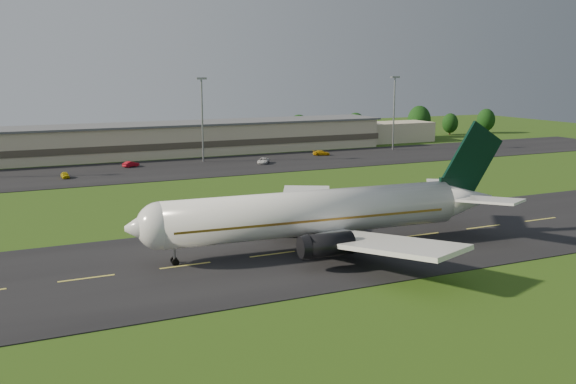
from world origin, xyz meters
name	(u,v)px	position (x,y,z in m)	size (l,w,h in m)	color
ground	(350,245)	(0.00, 0.00, 0.00)	(360.00, 360.00, 0.00)	#264711
taxiway	(350,244)	(0.00, 0.00, 0.05)	(220.00, 30.00, 0.10)	black
apron	(193,168)	(0.00, 72.00, 0.05)	(260.00, 30.00, 0.10)	black
airliner	(319,213)	(-4.62, -0.06, 4.66)	(51.30, 42.09, 15.57)	white
terminal	(190,139)	(6.40, 96.18, 3.99)	(145.00, 16.00, 8.40)	#BCAA8F
light_mast_centre	(202,109)	(5.00, 80.00, 12.74)	(2.40, 1.20, 20.35)	gray
light_mast_east	(394,104)	(60.00, 80.00, 12.74)	(2.40, 1.20, 20.35)	gray
tree_line	(241,129)	(24.71, 105.90, 5.04)	(196.56, 8.99, 10.74)	black
service_vehicle_a	(65,175)	(-28.23, 68.88, 0.73)	(1.48, 3.67, 1.25)	#C2AC0B
service_vehicle_b	(131,164)	(-12.82, 78.55, 0.76)	(1.39, 4.00, 1.32)	maroon
service_vehicle_c	(263,161)	(17.04, 70.75, 0.77)	(2.24, 4.85, 1.35)	silver
service_vehicle_d	(321,153)	(36.39, 77.79, 0.75)	(1.82, 4.47, 1.30)	#DA9F0C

